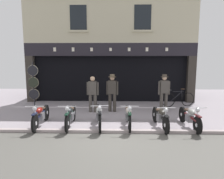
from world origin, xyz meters
The scene contains 14 objects.
ground centered at (0.00, -0.98, -0.04)m, with size 21.49×22.00×0.18m.
shop_facade centered at (0.00, 7.02, 1.68)m, with size 9.79×4.42×6.14m.
motorcycle_far_left centered at (-2.44, 0.73, 0.42)m, with size 0.62×2.07×0.91m.
motorcycle_left centered at (-1.33, 0.72, 0.42)m, with size 0.62×1.99×0.91m.
motorcycle_center_left centered at (-0.27, 0.71, 0.44)m, with size 0.62×2.01×0.93m.
motorcycle_center centered at (0.81, 0.74, 0.43)m, with size 0.62×1.98×0.91m.
motorcycle_center_right centered at (1.96, 0.62, 0.41)m, with size 0.62×1.95×0.90m.
motorcycle_right centered at (3.02, 0.66, 0.41)m, with size 0.62×1.96×0.89m.
salesman_left centered at (-0.73, 2.82, 0.93)m, with size 0.56×0.27×1.67m.
shopkeeper_center centered at (0.17, 2.95, 0.98)m, with size 0.55×0.36×1.75m.
salesman_right centered at (2.57, 2.98, 0.98)m, with size 0.56×0.35×1.75m.
tyre_sign_pole centered at (-3.77, 3.58, 1.27)m, with size 0.54×0.06×2.29m.
advert_board_near centered at (2.10, 5.40, 1.81)m, with size 0.83×0.03×1.05m.
leaning_bicycle centered at (3.57, 4.10, 0.38)m, with size 1.78×0.58×0.95m.
Camera 1 is at (0.39, -6.95, 2.56)m, focal length 34.58 mm.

